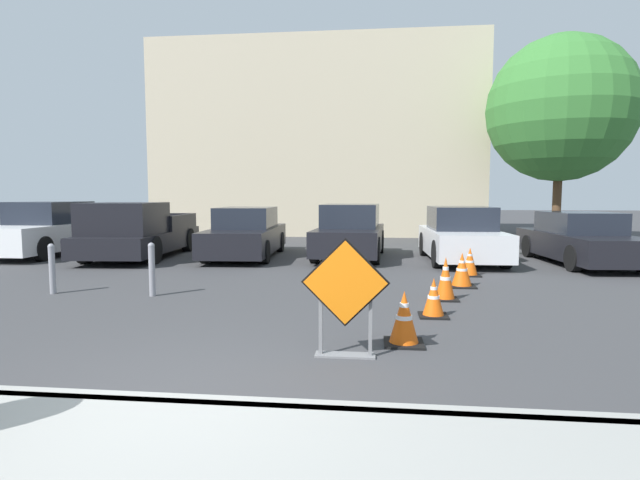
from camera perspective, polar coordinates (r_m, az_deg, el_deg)
ground_plane at (r=14.04m, az=-0.82°, el=-2.23°), size 96.00×96.00×0.00m
curb_lip at (r=4.53m, az=-17.23°, el=-17.64°), size 24.06×0.20×0.14m
road_closed_sign at (r=5.54m, az=2.90°, el=-6.15°), size 0.99×0.20×1.34m
traffic_cone_nearest at (r=6.19m, az=9.58°, el=-8.83°), size 0.48×0.48×0.66m
traffic_cone_second at (r=7.65m, az=12.85°, el=-6.47°), size 0.42×0.42×0.58m
traffic_cone_third at (r=8.89m, az=14.15°, el=-4.34°), size 0.44×0.44×0.75m
traffic_cone_fourth at (r=10.23m, az=15.91°, el=-3.34°), size 0.52×0.52×0.68m
traffic_cone_fifth at (r=11.66m, az=16.75°, el=-2.43°), size 0.47×0.47×0.64m
parked_car_nearest at (r=17.22m, az=-28.53°, el=0.97°), size 1.94×4.67×1.61m
pickup_truck at (r=15.17m, az=-20.21°, el=0.73°), size 2.32×5.14×1.60m
parked_car_second at (r=14.74m, az=-8.46°, el=0.66°), size 1.96×4.62×1.45m
parked_car_third at (r=14.41m, az=3.47°, el=0.78°), size 2.00×4.22×1.54m
parked_car_fourth at (r=14.09m, az=15.80°, el=0.41°), size 1.95×4.18×1.49m
parked_car_fifth at (r=14.80m, az=27.57°, el=0.02°), size 2.05×4.65×1.36m
bollard_nearest at (r=9.41m, az=-18.66°, el=-3.04°), size 0.12×0.12×0.96m
bollard_second at (r=10.36m, az=-28.29°, el=-2.77°), size 0.12×0.12×0.93m
building_facade_backdrop at (r=24.00m, az=-0.14°, el=11.13°), size 14.67×5.00×8.60m
street_tree_behind_lot at (r=21.17m, az=25.81°, el=13.31°), size 5.37×5.37×7.68m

